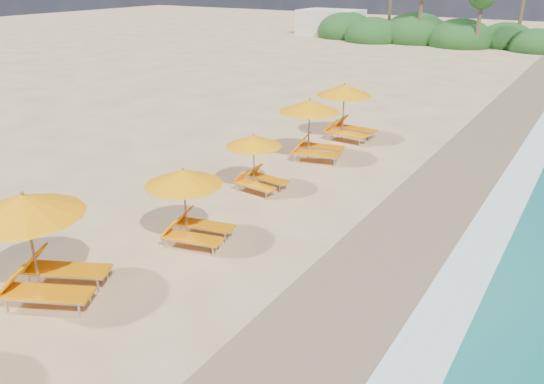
% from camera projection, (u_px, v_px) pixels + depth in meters
% --- Properties ---
extents(ground, '(160.00, 160.00, 0.00)m').
position_uv_depth(ground, '(272.00, 229.00, 15.82)').
color(ground, '#D6B47E').
rests_on(ground, ground).
extents(wet_sand, '(4.00, 160.00, 0.01)m').
position_uv_depth(wet_sand, '(402.00, 266.00, 13.85)').
color(wet_sand, '#7D694A').
rests_on(wet_sand, ground).
extents(surf_foam, '(4.00, 160.00, 0.01)m').
position_uv_depth(surf_foam, '(513.00, 297.00, 12.51)').
color(surf_foam, white).
rests_on(surf_foam, ground).
extents(station_1, '(3.51, 3.50, 2.66)m').
position_uv_depth(station_1, '(39.00, 239.00, 12.04)').
color(station_1, olive).
rests_on(station_1, ground).
extents(station_2, '(2.70, 2.61, 2.19)m').
position_uv_depth(station_2, '(191.00, 201.00, 14.66)').
color(station_2, olive).
rests_on(station_2, ground).
extents(station_3, '(2.25, 2.10, 1.99)m').
position_uv_depth(station_3, '(257.00, 159.00, 18.31)').
color(station_3, olive).
rests_on(station_3, ground).
extents(station_4, '(3.08, 2.99, 2.48)m').
position_uv_depth(station_4, '(314.00, 125.00, 21.25)').
color(station_4, olive).
rests_on(station_4, ground).
extents(station_5, '(2.79, 2.59, 2.53)m').
position_uv_depth(station_5, '(347.00, 108.00, 23.79)').
color(station_5, olive).
rests_on(station_5, ground).
extents(treeline, '(25.80, 8.80, 9.74)m').
position_uv_depth(treeline, '(423.00, 33.00, 55.87)').
color(treeline, '#163D14').
rests_on(treeline, ground).
extents(beach_building, '(7.00, 5.00, 2.80)m').
position_uv_depth(beach_building, '(331.00, 22.00, 63.60)').
color(beach_building, beige).
rests_on(beach_building, ground).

